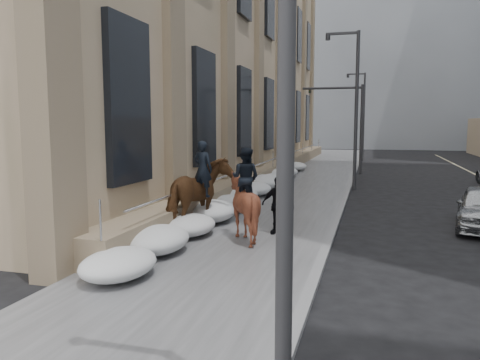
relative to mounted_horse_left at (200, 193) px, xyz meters
name	(u,v)px	position (x,y,z in m)	size (l,w,h in m)	color
ground	(212,262)	(1.31, -2.67, -1.27)	(140.00, 140.00, 0.00)	black
sidewalk	(285,198)	(1.31, 7.33, -1.21)	(5.00, 80.00, 0.12)	#4B4C4E
curb	(344,201)	(3.93, 7.33, -1.21)	(0.24, 80.00, 0.12)	slate
limestone_building	(235,40)	(-3.95, 17.29, 7.63)	(6.10, 44.00, 18.00)	#938260
bg_building_mid	(377,48)	(5.31, 57.33, 12.73)	(30.00, 12.00, 28.00)	slate
bg_building_far	(316,85)	(-4.69, 69.33, 8.73)	(24.00, 12.00, 20.00)	gray
streetlight_near	(271,0)	(4.05, -8.67, 3.31)	(1.71, 0.24, 8.00)	#2D2D30
streetlight_mid	(353,100)	(4.05, 11.33, 3.31)	(1.71, 0.24, 8.00)	#2D2D30
streetlight_far	(362,111)	(4.05, 31.33, 3.31)	(1.71, 0.24, 8.00)	#2D2D30
traffic_signal	(348,115)	(3.38, 19.33, 2.73)	(4.10, 0.22, 6.00)	#2D2D30
snow_bank	(243,194)	(-0.12, 5.44, -0.80)	(1.70, 18.10, 0.76)	silver
mounted_horse_left	(200,193)	(0.00, 0.00, 0.00)	(1.66, 2.80, 2.76)	#432814
mounted_horse_right	(244,202)	(1.58, -0.69, -0.08)	(1.78, 1.94, 2.61)	#4D2316
pedestrian	(278,205)	(2.38, 0.24, -0.29)	(1.01, 0.42, 1.73)	black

